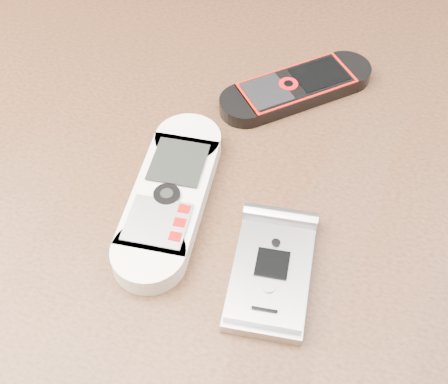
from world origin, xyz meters
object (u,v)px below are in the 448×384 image
Objects in this scene: nokia_black_red at (297,88)px; motorola_razr at (271,272)px; table at (219,272)px; nokia_white at (170,195)px.

motorola_razr is at bearing -34.83° from nokia_black_red.
table is at bearing 128.57° from motorola_razr.
motorola_razr is at bearing -39.77° from table.
nokia_black_red is at bearing 91.52° from motorola_razr.
nokia_black_red is 0.19m from motorola_razr.
table is 8.45× the size of nokia_black_red.
nokia_black_red reaches higher than table.
nokia_white reaches higher than table.
nokia_white is 0.16m from nokia_black_red.
motorola_razr is (0.09, -0.03, -0.00)m from nokia_white.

